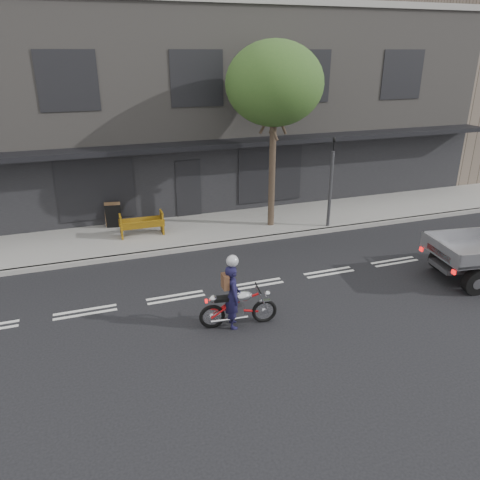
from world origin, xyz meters
name	(u,v)px	position (x,y,z in m)	size (l,w,h in m)	color
ground	(256,284)	(0.00, 0.00, 0.00)	(80.00, 80.00, 0.00)	black
sidewalk	(212,228)	(0.00, 4.70, 0.07)	(32.00, 3.20, 0.15)	gray
kerb	(225,244)	(0.00, 3.10, 0.07)	(32.00, 0.20, 0.15)	gray
building_main	(172,104)	(0.00, 11.30, 4.00)	(26.00, 10.00, 8.00)	slate
street_tree	(274,84)	(2.20, 4.20, 5.28)	(3.40, 3.40, 6.74)	#382B21
traffic_light_pole	(330,188)	(4.20, 3.35, 1.65)	(0.12, 0.12, 3.50)	#2D2D30
motorcycle	(239,306)	(-1.20, -1.87, 0.52)	(1.95, 0.57, 1.01)	black
rider	(233,296)	(-1.35, -1.87, 0.82)	(0.60, 0.39, 1.64)	#151233
construction_barrier	(143,226)	(-2.62, 4.46, 0.59)	(1.56, 0.62, 0.87)	orange
sandwich_board	(114,217)	(-3.51, 5.75, 0.61)	(0.58, 0.39, 0.92)	black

